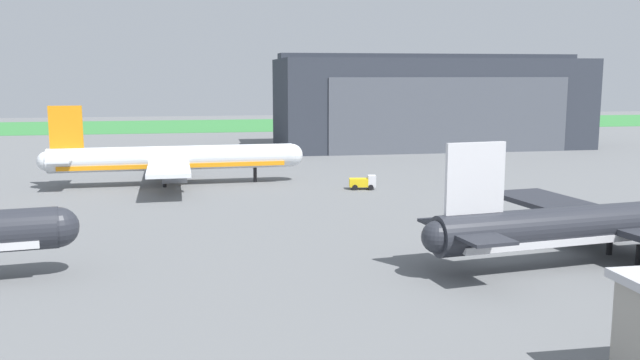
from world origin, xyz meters
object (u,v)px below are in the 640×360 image
object	(u,v)px
maintenance_hangar	(429,103)
airliner_near_right	(639,222)
airliner_far_right	(174,159)
ops_van	(363,182)

from	to	relation	value
maintenance_hangar	airliner_near_right	bearing A→B (deg)	-98.01
airliner_far_right	ops_van	size ratio (longest dim) A/B	9.76
airliner_near_right	airliner_far_right	bearing A→B (deg)	130.61
airliner_near_right	ops_van	world-z (taller)	airliner_near_right
maintenance_hangar	airliner_far_right	bearing A→B (deg)	-140.78
airliner_near_right	ops_van	xyz separation A→B (m)	(-15.94, 41.97, -2.40)
airliner_near_right	ops_van	distance (m)	44.96
maintenance_hangar	airliner_near_right	size ratio (longest dim) A/B	1.59
maintenance_hangar	airliner_far_right	distance (m)	74.81
airliner_far_right	maintenance_hangar	bearing A→B (deg)	39.22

